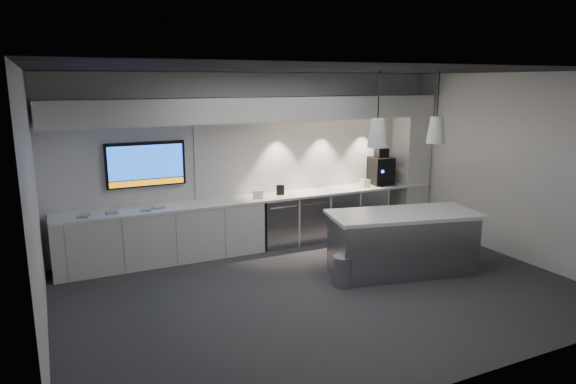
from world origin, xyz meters
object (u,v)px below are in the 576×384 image
coffee_machine (381,170)px  bin (343,271)px  island (402,242)px  wall_tv (146,164)px

coffee_machine → bin: bearing=-128.2°
island → coffee_machine: 2.46m
wall_tv → bin: (2.24, -2.40, -1.34)m
island → bin: size_ratio=5.43×
wall_tv → bin: 3.54m
island → coffee_machine: bearing=75.1°
island → bin: bearing=-164.3°
wall_tv → coffee_machine: size_ratio=1.77×
wall_tv → island: 4.20m
wall_tv → island: (3.31, -2.34, -1.09)m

